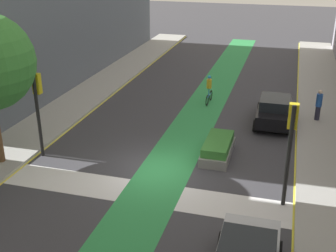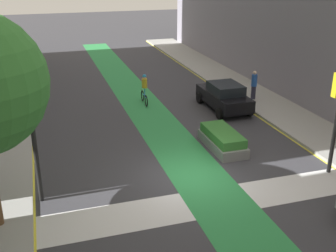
{
  "view_description": "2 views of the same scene",
  "coord_description": "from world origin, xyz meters",
  "px_view_note": "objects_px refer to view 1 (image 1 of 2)",
  "views": [
    {
      "loc": [
        5.2,
        -16.45,
        9.36
      ],
      "look_at": [
        -0.33,
        2.98,
        0.9
      ],
      "focal_mm": 46.63,
      "sensor_mm": 36.0,
      "label": 1
    },
    {
      "loc": [
        -5.2,
        -13.73,
        7.98
      ],
      "look_at": [
        0.14,
        3.39,
        0.88
      ],
      "focal_mm": 44.37,
      "sensor_mm": 36.0,
      "label": 2
    }
  ],
  "objects_px": {
    "traffic_signal_near_left": "(38,99)",
    "pedestrian_sidewalk_right_a": "(319,105)",
    "cyclist_in_lane": "(209,89)",
    "median_planter": "(218,148)",
    "car_black_right_far": "(274,110)",
    "traffic_signal_near_right": "(291,136)"
  },
  "relations": [
    {
      "from": "car_black_right_far",
      "to": "median_planter",
      "type": "xyz_separation_m",
      "value": [
        -2.32,
        -4.94,
        -0.4
      ]
    },
    {
      "from": "car_black_right_far",
      "to": "cyclist_in_lane",
      "type": "relative_size",
      "value": 2.27
    },
    {
      "from": "car_black_right_far",
      "to": "cyclist_in_lane",
      "type": "bearing_deg",
      "value": 151.23
    },
    {
      "from": "traffic_signal_near_left",
      "to": "car_black_right_far",
      "type": "height_order",
      "value": "traffic_signal_near_left"
    },
    {
      "from": "traffic_signal_near_left",
      "to": "median_planter",
      "type": "relative_size",
      "value": 1.36
    },
    {
      "from": "traffic_signal_near_left",
      "to": "median_planter",
      "type": "distance_m",
      "value": 8.67
    },
    {
      "from": "car_black_right_far",
      "to": "pedestrian_sidewalk_right_a",
      "type": "bearing_deg",
      "value": 19.95
    },
    {
      "from": "traffic_signal_near_left",
      "to": "car_black_right_far",
      "type": "distance_m",
      "value": 12.7
    },
    {
      "from": "car_black_right_far",
      "to": "pedestrian_sidewalk_right_a",
      "type": "relative_size",
      "value": 2.41
    },
    {
      "from": "traffic_signal_near_right",
      "to": "pedestrian_sidewalk_right_a",
      "type": "bearing_deg",
      "value": 80.72
    },
    {
      "from": "median_planter",
      "to": "cyclist_in_lane",
      "type": "bearing_deg",
      "value": 104.23
    },
    {
      "from": "traffic_signal_near_right",
      "to": "cyclist_in_lane",
      "type": "bearing_deg",
      "value": 115.38
    },
    {
      "from": "traffic_signal_near_right",
      "to": "median_planter",
      "type": "bearing_deg",
      "value": 133.61
    },
    {
      "from": "traffic_signal_near_left",
      "to": "cyclist_in_lane",
      "type": "bearing_deg",
      "value": 56.2
    },
    {
      "from": "traffic_signal_near_right",
      "to": "cyclist_in_lane",
      "type": "height_order",
      "value": "traffic_signal_near_right"
    },
    {
      "from": "traffic_signal_near_left",
      "to": "pedestrian_sidewalk_right_a",
      "type": "xyz_separation_m",
      "value": [
        12.73,
        7.89,
        -1.76
      ]
    },
    {
      "from": "traffic_signal_near_right",
      "to": "median_planter",
      "type": "height_order",
      "value": "traffic_signal_near_right"
    },
    {
      "from": "traffic_signal_near_left",
      "to": "cyclist_in_lane",
      "type": "height_order",
      "value": "traffic_signal_near_left"
    },
    {
      "from": "traffic_signal_near_left",
      "to": "pedestrian_sidewalk_right_a",
      "type": "height_order",
      "value": "traffic_signal_near_left"
    },
    {
      "from": "traffic_signal_near_right",
      "to": "median_planter",
      "type": "relative_size",
      "value": 1.39
    },
    {
      "from": "cyclist_in_lane",
      "to": "median_planter",
      "type": "xyz_separation_m",
      "value": [
        1.83,
        -7.22,
        -0.57
      ]
    },
    {
      "from": "cyclist_in_lane",
      "to": "median_planter",
      "type": "distance_m",
      "value": 7.47
    }
  ]
}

